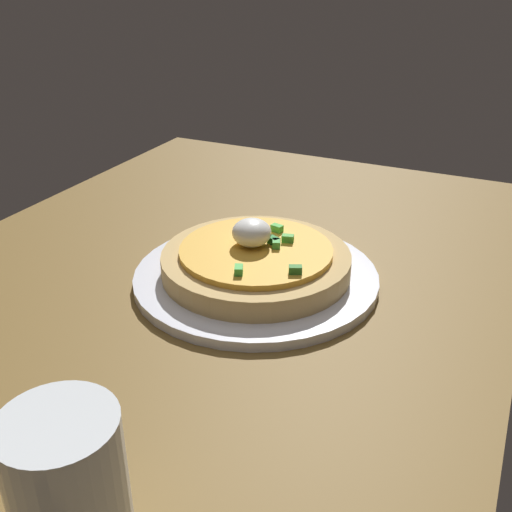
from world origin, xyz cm
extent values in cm
cube|color=brown|center=(0.00, 0.00, 1.72)|extent=(102.00, 65.27, 3.43)
cylinder|color=white|center=(5.96, -5.54, 3.97)|extent=(26.63, 26.63, 1.07)
cylinder|color=tan|center=(5.96, -5.54, 5.68)|extent=(20.47, 20.47, 2.35)
cylinder|color=gold|center=(5.96, -5.54, 7.19)|extent=(16.51, 16.51, 0.65)
ellipsoid|color=white|center=(6.37, -4.83, 8.99)|extent=(4.23, 4.23, 2.95)
cube|color=#247C33|center=(7.58, -6.88, 7.91)|extent=(1.23, 1.49, 0.80)
cube|color=green|center=(-0.49, -6.47, 7.91)|extent=(1.49, 1.25, 0.80)
cube|color=green|center=(8.76, -8.04, 7.91)|extent=(1.09, 1.44, 0.80)
cube|color=#347C2E|center=(2.43, -11.48, 7.91)|extent=(1.26, 1.50, 0.80)
cube|color=green|center=(7.02, -7.42, 7.91)|extent=(1.50, 1.26, 0.80)
cube|color=green|center=(10.73, -5.91, 7.91)|extent=(1.05, 1.42, 0.80)
cylinder|color=silver|center=(-29.83, -11.37, 9.22)|extent=(6.41, 6.41, 11.57)
camera|label=1|loc=(-46.36, -30.20, 35.91)|focal=42.30mm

